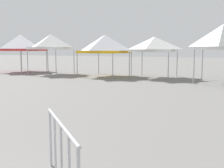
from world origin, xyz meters
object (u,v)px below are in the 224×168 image
canopy_tent_behind_right (21,43)px  canopy_tent_left_of_center (223,37)px  canopy_tent_far_left (51,42)px  crowd_barrier_near_person (61,144)px  canopy_tent_right_of_center (105,44)px  canopy_tent_behind_left (154,44)px

canopy_tent_behind_right → canopy_tent_left_of_center: 17.78m
canopy_tent_far_left → canopy_tent_left_of_center: bearing=-1.6°
canopy_tent_far_left → canopy_tent_left_of_center: (13.63, -0.38, 0.16)m
canopy_tent_far_left → crowd_barrier_near_person: (12.43, -15.90, -1.98)m
canopy_tent_behind_right → canopy_tent_left_of_center: size_ratio=0.98×
canopy_tent_far_left → crowd_barrier_near_person: bearing=-52.0°
canopy_tent_right_of_center → canopy_tent_behind_left: 3.85m
canopy_tent_far_left → canopy_tent_behind_left: bearing=5.5°
canopy_tent_behind_right → canopy_tent_right_of_center: size_ratio=1.04×
canopy_tent_right_of_center → canopy_tent_far_left: bearing=-177.6°
canopy_tent_right_of_center → canopy_tent_behind_right: bearing=176.6°
canopy_tent_left_of_center → crowd_barrier_near_person: bearing=-94.4°
canopy_tent_far_left → canopy_tent_right_of_center: 5.03m
crowd_barrier_near_person → canopy_tent_left_of_center: bearing=85.6°
canopy_tent_behind_right → canopy_tent_behind_left: 12.94m
canopy_tent_behind_right → crowd_barrier_near_person: canopy_tent_behind_right is taller
canopy_tent_far_left → crowd_barrier_near_person: 20.28m
canopy_tent_behind_right → canopy_tent_far_left: canopy_tent_behind_right is taller
canopy_tent_far_left → canopy_tent_right_of_center: size_ratio=0.97×
canopy_tent_behind_right → canopy_tent_right_of_center: (9.14, -0.54, -0.20)m
canopy_tent_behind_right → crowd_barrier_near_person: (16.55, -16.65, -1.97)m
canopy_tent_far_left → crowd_barrier_near_person: size_ratio=2.14×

